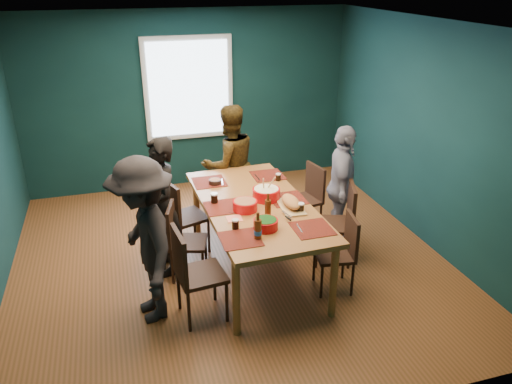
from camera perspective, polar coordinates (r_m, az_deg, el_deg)
room at (r=5.73m, az=-3.99°, el=5.45°), size 5.01×5.01×2.71m
dining_table at (r=5.51m, az=-0.03°, el=-2.04°), size 1.19×2.27×0.85m
chair_left_far at (r=6.02m, az=-8.66°, el=-2.29°), size 0.54×0.54×0.95m
chair_left_mid at (r=5.58m, az=-8.62°, el=-4.98°), size 0.49×0.49×0.87m
chair_left_near at (r=4.88m, az=-7.40°, el=-8.65°), size 0.49×0.49×0.99m
chair_right_far at (r=6.56m, az=6.04°, el=-0.13°), size 0.48×0.48×0.89m
chair_right_mid at (r=5.87m, az=9.73°, el=-2.90°), size 0.56×0.56×0.97m
chair_right_near at (r=5.40m, az=9.81°, el=-6.26°), size 0.44×0.44×0.86m
person_far_left at (r=5.60m, az=-10.69°, el=-1.73°), size 0.45×0.63×1.60m
person_back at (r=6.69m, az=-3.04°, el=3.17°), size 0.90×0.76×1.62m
person_right at (r=6.21m, az=9.76°, el=0.67°), size 0.70×0.97×1.53m
person_near_left at (r=4.86m, az=-12.61°, el=-5.53°), size 0.77×1.16×1.68m
bowl_salad at (r=5.29m, az=-1.26°, el=-1.51°), size 0.26×0.26×0.11m
bowl_dumpling at (r=5.55m, az=1.18°, el=-0.15°), size 0.31×0.31×0.29m
bowl_herbs at (r=4.92m, az=1.12°, el=-3.65°), size 0.24×0.24×0.11m
cutting_board at (r=5.36m, az=3.99°, el=-1.25°), size 0.28×0.57×0.12m
small_bowl at (r=5.97m, az=-4.71°, el=1.20°), size 0.15×0.15×0.06m
beer_bottle_a at (r=4.73m, az=0.22°, el=-4.29°), size 0.08×0.08×0.28m
beer_bottle_b at (r=5.14m, az=1.37°, el=-1.81°), size 0.07×0.07×0.26m
cola_glass_a at (r=4.92m, az=-2.37°, el=-3.64°), size 0.07×0.07×0.10m
cola_glass_b at (r=5.28m, az=5.15°, el=-1.74°), size 0.07×0.07×0.10m
cola_glass_c at (r=6.05m, az=2.57°, el=1.75°), size 0.06×0.06×0.09m
cola_glass_d at (r=5.47m, az=-4.79°, el=-0.65°), size 0.08×0.08×0.11m
napkin_a at (r=5.67m, az=3.69°, el=-0.40°), size 0.17×0.17×0.00m
napkin_b at (r=5.14m, az=-2.50°, el=-3.04°), size 0.16×0.16×0.00m
napkin_c at (r=5.01m, az=5.69°, el=-3.92°), size 0.20×0.20×0.00m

